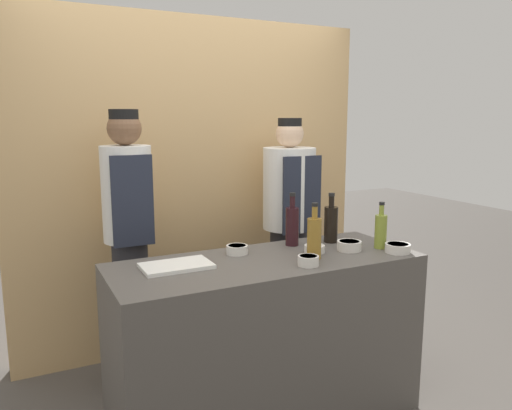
{
  "coord_description": "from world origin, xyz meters",
  "views": [
    {
      "loc": [
        -1.22,
        -2.32,
        1.7
      ],
      "look_at": [
        0.0,
        0.13,
        1.22
      ],
      "focal_mm": 35.0,
      "sensor_mm": 36.0,
      "label": 1
    }
  ],
  "objects_px": {
    "sauce_bowl_brown": "(398,248)",
    "bottle_wine": "(292,225)",
    "chef_right": "(289,227)",
    "cutting_board": "(176,266)",
    "chef_left": "(129,236)",
    "bottle_vinegar": "(314,237)",
    "sauce_bowl_white": "(349,245)",
    "sauce_bowl_orange": "(237,249)",
    "sauce_bowl_red": "(315,249)",
    "bottle_oil": "(381,230)",
    "sauce_bowl_green": "(308,260)",
    "bottle_soy": "(331,223)"
  },
  "relations": [
    {
      "from": "cutting_board",
      "to": "bottle_wine",
      "type": "relative_size",
      "value": 1.11
    },
    {
      "from": "bottle_oil",
      "to": "bottle_vinegar",
      "type": "bearing_deg",
      "value": -178.84
    },
    {
      "from": "sauce_bowl_green",
      "to": "chef_right",
      "type": "height_order",
      "value": "chef_right"
    },
    {
      "from": "chef_left",
      "to": "bottle_wine",
      "type": "bearing_deg",
      "value": -32.69
    },
    {
      "from": "bottle_wine",
      "to": "cutting_board",
      "type": "bearing_deg",
      "value": -170.38
    },
    {
      "from": "cutting_board",
      "to": "bottle_wine",
      "type": "height_order",
      "value": "bottle_wine"
    },
    {
      "from": "sauce_bowl_white",
      "to": "sauce_bowl_red",
      "type": "distance_m",
      "value": 0.21
    },
    {
      "from": "bottle_vinegar",
      "to": "chef_right",
      "type": "xyz_separation_m",
      "value": [
        0.34,
        0.85,
        -0.15
      ]
    },
    {
      "from": "bottle_soy",
      "to": "bottle_vinegar",
      "type": "bearing_deg",
      "value": -138.35
    },
    {
      "from": "bottle_vinegar",
      "to": "chef_left",
      "type": "distance_m",
      "value": 1.18
    },
    {
      "from": "sauce_bowl_white",
      "to": "sauce_bowl_orange",
      "type": "distance_m",
      "value": 0.65
    },
    {
      "from": "sauce_bowl_white",
      "to": "cutting_board",
      "type": "relative_size",
      "value": 0.4
    },
    {
      "from": "cutting_board",
      "to": "bottle_vinegar",
      "type": "xyz_separation_m",
      "value": [
        0.73,
        -0.17,
        0.11
      ]
    },
    {
      "from": "sauce_bowl_brown",
      "to": "bottle_oil",
      "type": "xyz_separation_m",
      "value": [
        -0.03,
        0.12,
        0.08
      ]
    },
    {
      "from": "sauce_bowl_orange",
      "to": "sauce_bowl_red",
      "type": "height_order",
      "value": "sauce_bowl_orange"
    },
    {
      "from": "sauce_bowl_red",
      "to": "bottle_oil",
      "type": "relative_size",
      "value": 0.43
    },
    {
      "from": "bottle_soy",
      "to": "chef_left",
      "type": "relative_size",
      "value": 0.18
    },
    {
      "from": "bottle_vinegar",
      "to": "bottle_wine",
      "type": "height_order",
      "value": "bottle_wine"
    },
    {
      "from": "sauce_bowl_red",
      "to": "bottle_soy",
      "type": "bearing_deg",
      "value": 36.28
    },
    {
      "from": "sauce_bowl_green",
      "to": "chef_left",
      "type": "relative_size",
      "value": 0.06
    },
    {
      "from": "chef_right",
      "to": "cutting_board",
      "type": "bearing_deg",
      "value": -147.44
    },
    {
      "from": "sauce_bowl_brown",
      "to": "bottle_oil",
      "type": "relative_size",
      "value": 0.52
    },
    {
      "from": "sauce_bowl_green",
      "to": "sauce_bowl_red",
      "type": "xyz_separation_m",
      "value": [
        0.17,
        0.2,
        -0.01
      ]
    },
    {
      "from": "cutting_board",
      "to": "chef_right",
      "type": "relative_size",
      "value": 0.21
    },
    {
      "from": "bottle_vinegar",
      "to": "chef_right",
      "type": "height_order",
      "value": "chef_right"
    },
    {
      "from": "cutting_board",
      "to": "sauce_bowl_orange",
      "type": "bearing_deg",
      "value": 14.28
    },
    {
      "from": "sauce_bowl_green",
      "to": "bottle_vinegar",
      "type": "xyz_separation_m",
      "value": [
        0.1,
        0.1,
        0.09
      ]
    },
    {
      "from": "cutting_board",
      "to": "bottle_wine",
      "type": "distance_m",
      "value": 0.78
    },
    {
      "from": "sauce_bowl_green",
      "to": "cutting_board",
      "type": "xyz_separation_m",
      "value": [
        -0.63,
        0.27,
        -0.02
      ]
    },
    {
      "from": "sauce_bowl_white",
      "to": "sauce_bowl_red",
      "type": "relative_size",
      "value": 1.2
    },
    {
      "from": "sauce_bowl_red",
      "to": "chef_left",
      "type": "relative_size",
      "value": 0.07
    },
    {
      "from": "sauce_bowl_white",
      "to": "sauce_bowl_orange",
      "type": "xyz_separation_m",
      "value": [
        -0.61,
        0.22,
        -0.0
      ]
    },
    {
      "from": "sauce_bowl_green",
      "to": "sauce_bowl_brown",
      "type": "xyz_separation_m",
      "value": [
        0.6,
        -0.01,
        -0.0
      ]
    },
    {
      "from": "cutting_board",
      "to": "chef_right",
      "type": "distance_m",
      "value": 1.26
    },
    {
      "from": "sauce_bowl_brown",
      "to": "chef_right",
      "type": "distance_m",
      "value": 0.98
    },
    {
      "from": "bottle_soy",
      "to": "sauce_bowl_green",
      "type": "bearing_deg",
      "value": -137.39
    },
    {
      "from": "sauce_bowl_red",
      "to": "bottle_soy",
      "type": "height_order",
      "value": "bottle_soy"
    },
    {
      "from": "chef_right",
      "to": "bottle_wine",
      "type": "bearing_deg",
      "value": -118.5
    },
    {
      "from": "chef_left",
      "to": "chef_right",
      "type": "bearing_deg",
      "value": -0.01
    },
    {
      "from": "sauce_bowl_orange",
      "to": "chef_left",
      "type": "bearing_deg",
      "value": 129.45
    },
    {
      "from": "bottle_vinegar",
      "to": "bottle_wine",
      "type": "distance_m",
      "value": 0.3
    },
    {
      "from": "bottle_soy",
      "to": "chef_right",
      "type": "xyz_separation_m",
      "value": [
        0.05,
        0.59,
        -0.15
      ]
    },
    {
      "from": "sauce_bowl_green",
      "to": "cutting_board",
      "type": "distance_m",
      "value": 0.68
    },
    {
      "from": "sauce_bowl_green",
      "to": "cutting_board",
      "type": "bearing_deg",
      "value": 156.58
    },
    {
      "from": "sauce_bowl_brown",
      "to": "bottle_wine",
      "type": "distance_m",
      "value": 0.62
    },
    {
      "from": "sauce_bowl_brown",
      "to": "bottle_wine",
      "type": "xyz_separation_m",
      "value": [
        -0.46,
        0.41,
        0.1
      ]
    },
    {
      "from": "sauce_bowl_green",
      "to": "chef_left",
      "type": "height_order",
      "value": "chef_left"
    },
    {
      "from": "bottle_soy",
      "to": "chef_right",
      "type": "height_order",
      "value": "chef_right"
    },
    {
      "from": "cutting_board",
      "to": "sauce_bowl_red",
      "type": "bearing_deg",
      "value": -5.49
    },
    {
      "from": "sauce_bowl_red",
      "to": "bottle_oil",
      "type": "height_order",
      "value": "bottle_oil"
    }
  ]
}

